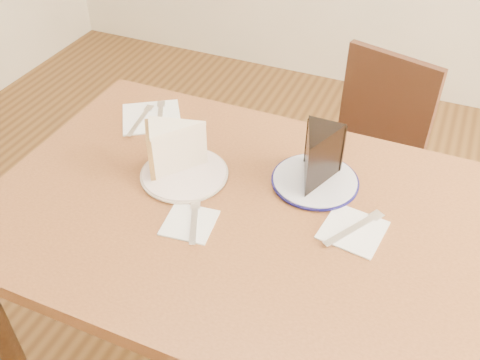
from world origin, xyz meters
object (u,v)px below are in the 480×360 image
table (245,239)px  plate_navy (315,181)px  plate_cream (184,174)px  chocolate_cake (316,161)px  carrot_cake (180,147)px  chair_far (362,159)px

table → plate_navy: plate_navy is taller
plate_cream → chocolate_cake: (0.30, 0.09, 0.07)m
plate_cream → carrot_cake: (-0.02, 0.02, 0.06)m
table → chocolate_cake: (0.12, 0.15, 0.17)m
chair_far → chocolate_cake: (-0.03, -0.56, 0.38)m
plate_cream → chocolate_cake: bearing=17.0°
chair_far → plate_navy: 0.63m
chocolate_cake → chair_far: bearing=-92.1°
plate_navy → chocolate_cake: chocolate_cake is taller
carrot_cake → plate_navy: bearing=70.9°
plate_cream → plate_navy: 0.32m
table → plate_cream: size_ratio=5.78×
chair_far → plate_navy: bearing=102.5°
plate_cream → plate_navy: size_ratio=1.02×
plate_navy → carrot_cake: size_ratio=1.52×
chair_far → chocolate_cake: bearing=102.4°
table → chair_far: 0.75m
chair_far → plate_navy: chair_far is taller
plate_cream → chair_far: bearing=62.5°
plate_cream → chocolate_cake: chocolate_cake is taller
table → plate_cream: bearing=164.2°
chair_far → carrot_cake: (-0.36, -0.63, 0.38)m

